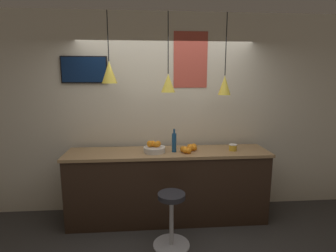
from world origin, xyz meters
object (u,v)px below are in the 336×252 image
object	(u,v)px
fruit_bowl	(154,148)
mounted_tv	(84,70)
spread_jar	(233,147)
juice_bottle	(174,142)
bar_stool	(171,215)

from	to	relation	value
fruit_bowl	mounted_tv	bearing A→B (deg)	157.74
fruit_bowl	spread_jar	size ratio (longest dim) A/B	2.74
fruit_bowl	spread_jar	xyz separation A→B (m)	(1.08, -0.00, -0.02)
juice_bottle	mounted_tv	size ratio (longest dim) A/B	0.50
juice_bottle	mounted_tv	world-z (taller)	mounted_tv
bar_stool	spread_jar	world-z (taller)	spread_jar
spread_jar	mounted_tv	distance (m)	2.32
fruit_bowl	bar_stool	bearing A→B (deg)	-72.77
mounted_tv	fruit_bowl	bearing A→B (deg)	-22.26
spread_jar	mounted_tv	bearing A→B (deg)	169.12
fruit_bowl	juice_bottle	bearing A→B (deg)	-0.17
juice_bottle	mounted_tv	distance (m)	1.60
bar_stool	spread_jar	bearing A→B (deg)	32.64
fruit_bowl	spread_jar	distance (m)	1.08
fruit_bowl	mounted_tv	xyz separation A→B (m)	(-0.95, 0.39, 1.04)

